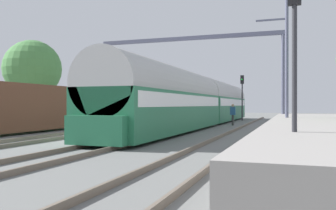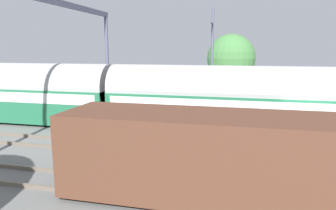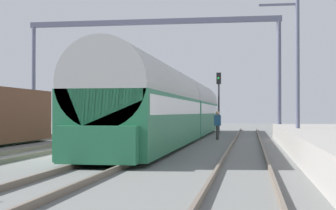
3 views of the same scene
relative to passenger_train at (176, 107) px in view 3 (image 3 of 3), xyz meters
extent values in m
plane|color=slate|center=(-2.10, -11.25, -1.97)|extent=(120.00, 120.00, 0.00)
cube|color=#695C4F|center=(-4.92, -11.25, -1.89)|extent=(0.08, 60.00, 0.16)
cube|color=#695C4F|center=(-3.48, -11.25, -1.89)|extent=(0.08, 60.00, 0.16)
cube|color=#695C4F|center=(-0.72, -11.25, -1.89)|extent=(0.08, 60.00, 0.16)
cube|color=#695C4F|center=(0.72, -11.25, -1.89)|extent=(0.08, 60.00, 0.16)
cube|color=#695C4F|center=(3.48, -11.25, -1.89)|extent=(0.08, 60.00, 0.16)
cube|color=#695C4F|center=(4.92, -11.25, -1.89)|extent=(0.08, 60.00, 0.16)
cube|color=#236B47|center=(0.00, -8.13, -0.71)|extent=(2.90, 16.00, 2.20)
cube|color=white|center=(0.00, -8.13, -0.08)|extent=(2.93, 15.36, 0.64)
cylinder|color=#AEAEAE|center=(0.00, -8.13, 0.59)|extent=(2.84, 16.00, 2.84)
cube|color=#236B47|center=(0.00, 8.22, -0.71)|extent=(2.90, 16.00, 2.20)
cube|color=white|center=(0.00, 8.22, -0.08)|extent=(2.93, 15.36, 0.64)
cylinder|color=#AEAEAE|center=(0.00, 8.22, 0.59)|extent=(2.84, 16.00, 2.84)
cube|color=#236B47|center=(0.00, -16.38, -1.26)|extent=(2.40, 0.50, 1.10)
cylinder|color=#363636|center=(2.41, 0.70, -1.55)|extent=(0.19, 0.19, 0.85)
cube|color=#285684|center=(2.41, 0.70, -0.80)|extent=(0.41, 0.26, 0.64)
sphere|color=tan|center=(2.41, 0.70, -0.36)|extent=(0.24, 0.24, 0.24)
cylinder|color=#2D2D33|center=(1.92, 10.28, -0.03)|extent=(0.14, 0.14, 3.89)
cube|color=black|center=(1.92, 10.28, 2.37)|extent=(0.36, 0.20, 0.90)
sphere|color=#19D133|center=(1.92, 10.16, 2.36)|extent=(0.16, 0.16, 0.16)
cylinder|color=slate|center=(-10.40, 3.13, 1.78)|extent=(0.28, 0.28, 7.50)
cylinder|color=slate|center=(6.20, 3.13, 1.78)|extent=(0.28, 0.28, 7.50)
cube|color=slate|center=(-2.10, 3.13, 5.71)|extent=(16.99, 0.24, 0.36)
cylinder|color=slate|center=(6.60, -5.57, 2.03)|extent=(0.20, 0.20, 8.00)
cube|color=slate|center=(5.70, -5.57, 4.83)|extent=(1.80, 0.10, 0.10)
camera|label=1|loc=(6.87, -28.03, -0.31)|focal=38.25mm
camera|label=2|loc=(-17.98, -7.90, 2.92)|focal=32.98mm
camera|label=3|loc=(4.39, -30.98, -0.32)|focal=55.96mm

